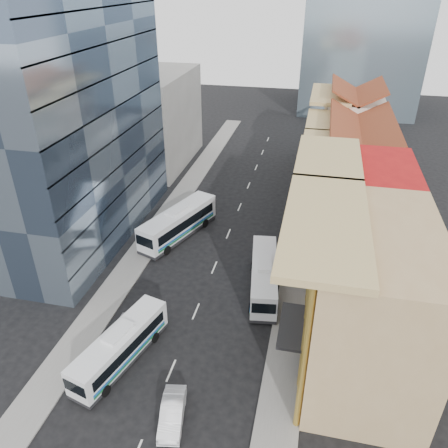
% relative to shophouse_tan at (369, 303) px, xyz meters
% --- Properties ---
extents(ground, '(200.00, 200.00, 0.00)m').
position_rel_shophouse_tan_xyz_m(ground, '(-14.00, -5.00, -6.00)').
color(ground, black).
rests_on(ground, ground).
extents(sidewalk_right, '(3.00, 90.00, 0.15)m').
position_rel_shophouse_tan_xyz_m(sidewalk_right, '(-5.50, 17.00, -5.92)').
color(sidewalk_right, slate).
rests_on(sidewalk_right, ground).
extents(sidewalk_left, '(3.00, 90.00, 0.15)m').
position_rel_shophouse_tan_xyz_m(sidewalk_left, '(-22.50, 17.00, -5.92)').
color(sidewalk_left, slate).
rests_on(sidewalk_left, ground).
extents(shophouse_tan, '(8.00, 14.00, 12.00)m').
position_rel_shophouse_tan_xyz_m(shophouse_tan, '(0.00, 0.00, 0.00)').
color(shophouse_tan, tan).
rests_on(shophouse_tan, ground).
extents(shophouse_red, '(8.00, 10.00, 12.00)m').
position_rel_shophouse_tan_xyz_m(shophouse_red, '(0.00, 12.00, 0.00)').
color(shophouse_red, '#AF1413').
rests_on(shophouse_red, ground).
extents(shophouse_cream_near, '(8.00, 9.00, 10.00)m').
position_rel_shophouse_tan_xyz_m(shophouse_cream_near, '(0.00, 21.50, -1.00)').
color(shophouse_cream_near, beige).
rests_on(shophouse_cream_near, ground).
extents(shophouse_cream_mid, '(8.00, 9.00, 10.00)m').
position_rel_shophouse_tan_xyz_m(shophouse_cream_mid, '(0.00, 30.50, -1.00)').
color(shophouse_cream_mid, beige).
rests_on(shophouse_cream_mid, ground).
extents(shophouse_cream_far, '(8.00, 12.00, 11.00)m').
position_rel_shophouse_tan_xyz_m(shophouse_cream_far, '(0.00, 41.00, -0.50)').
color(shophouse_cream_far, beige).
rests_on(shophouse_cream_far, ground).
extents(office_tower, '(12.00, 26.00, 30.00)m').
position_rel_shophouse_tan_xyz_m(office_tower, '(-31.00, 14.00, 9.00)').
color(office_tower, '#404F65').
rests_on(office_tower, ground).
extents(office_block_far, '(10.00, 18.00, 14.00)m').
position_rel_shophouse_tan_xyz_m(office_block_far, '(-30.00, 37.00, 1.00)').
color(office_block_far, gray).
rests_on(office_block_far, ground).
extents(bus_left_near, '(4.70, 9.91, 3.10)m').
position_rel_shophouse_tan_xyz_m(bus_left_near, '(-18.09, -3.83, -4.45)').
color(bus_left_near, silver).
rests_on(bus_left_near, ground).
extents(bus_left_far, '(6.54, 11.65, 3.67)m').
position_rel_shophouse_tan_xyz_m(bus_left_far, '(-19.50, 15.24, -4.17)').
color(bus_left_far, silver).
rests_on(bus_left_far, ground).
extents(bus_right, '(3.78, 10.52, 3.30)m').
position_rel_shophouse_tan_xyz_m(bus_right, '(-8.50, 7.51, -4.35)').
color(bus_right, silver).
rests_on(bus_right, ground).
extents(sedan_left, '(2.09, 3.78, 1.21)m').
position_rel_shophouse_tan_xyz_m(sedan_left, '(-19.11, -1.13, -5.39)').
color(sedan_left, silver).
rests_on(sedan_left, ground).
extents(sedan_right, '(2.26, 4.50, 1.42)m').
position_rel_shophouse_tan_xyz_m(sedan_right, '(-12.50, -8.06, -5.29)').
color(sedan_right, silver).
rests_on(sedan_right, ground).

